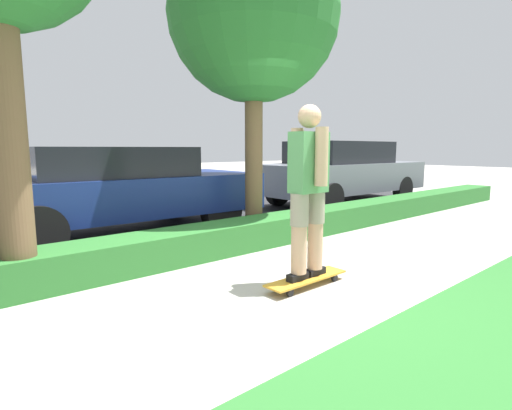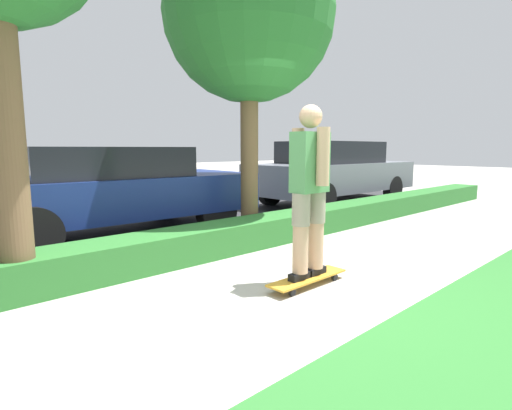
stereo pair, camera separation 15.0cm
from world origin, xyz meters
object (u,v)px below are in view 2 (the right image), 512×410
(parked_car_middle, at_px, (110,189))
(parked_car_rear, at_px, (334,171))
(skater_person, at_px, (309,187))
(tree_mid, at_px, (249,16))
(skateboard, at_px, (308,278))

(parked_car_middle, xyz_separation_m, parked_car_rear, (5.69, -0.05, 0.05))
(skater_person, height_order, parked_car_rear, skater_person)
(tree_mid, xyz_separation_m, parked_car_rear, (4.11, 1.43, -2.48))
(skateboard, height_order, parked_car_rear, parked_car_rear)
(skateboard, bearing_deg, parked_car_rear, 34.07)
(skater_person, relative_size, parked_car_rear, 0.35)
(tree_mid, relative_size, parked_car_middle, 1.02)
(skateboard, relative_size, tree_mid, 0.21)
(skateboard, xyz_separation_m, skater_person, (-0.00, 0.00, 0.92))
(skater_person, distance_m, parked_car_rear, 6.29)
(skater_person, relative_size, parked_car_middle, 0.38)
(parked_car_rear, bearing_deg, skater_person, -145.06)
(skateboard, xyz_separation_m, parked_car_middle, (-0.48, 3.57, 0.68))
(skateboard, height_order, tree_mid, tree_mid)
(parked_car_middle, distance_m, parked_car_rear, 5.69)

